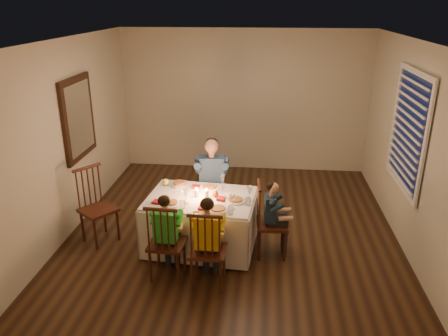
# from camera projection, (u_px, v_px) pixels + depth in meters

# --- Properties ---
(ground) EXTENTS (5.00, 5.00, 0.00)m
(ground) POSITION_uv_depth(u_px,v_px,m) (233.00, 230.00, 6.19)
(ground) COLOR black
(ground) RESTS_ON ground
(wall_left) EXTENTS (0.02, 5.00, 2.60)m
(wall_left) POSITION_uv_depth(u_px,v_px,m) (69.00, 138.00, 5.92)
(wall_left) COLOR #BCB6A0
(wall_left) RESTS_ON ground
(wall_right) EXTENTS (0.02, 5.00, 2.60)m
(wall_right) POSITION_uv_depth(u_px,v_px,m) (411.00, 148.00, 5.51)
(wall_right) COLOR #BCB6A0
(wall_right) RESTS_ON ground
(wall_back) EXTENTS (4.50, 0.02, 2.60)m
(wall_back) POSITION_uv_depth(u_px,v_px,m) (244.00, 101.00, 8.04)
(wall_back) COLOR #BCB6A0
(wall_back) RESTS_ON ground
(ceiling) EXTENTS (5.00, 5.00, 0.00)m
(ceiling) POSITION_uv_depth(u_px,v_px,m) (235.00, 40.00, 5.25)
(ceiling) COLOR white
(ceiling) RESTS_ON wall_back
(dining_table) EXTENTS (1.46, 1.11, 0.69)m
(dining_table) POSITION_uv_depth(u_px,v_px,m) (201.00, 212.00, 5.60)
(dining_table) COLOR silver
(dining_table) RESTS_ON ground
(chair_adult) EXTENTS (0.43, 0.41, 0.97)m
(chair_adult) POSITION_uv_depth(u_px,v_px,m) (212.00, 221.00, 6.45)
(chair_adult) COLOR black
(chair_adult) RESTS_ON ground
(chair_near_left) EXTENTS (0.42, 0.40, 0.97)m
(chair_near_left) POSITION_uv_depth(u_px,v_px,m) (169.00, 275.00, 5.17)
(chair_near_left) COLOR black
(chair_near_left) RESTS_ON ground
(chair_near_right) EXTENTS (0.41, 0.39, 0.97)m
(chair_near_right) POSITION_uv_depth(u_px,v_px,m) (208.00, 283.00, 5.03)
(chair_near_right) COLOR black
(chair_near_right) RESTS_ON ground
(chair_end) EXTENTS (0.41, 0.42, 0.97)m
(chair_end) POSITION_uv_depth(u_px,v_px,m) (271.00, 254.00, 5.61)
(chair_end) COLOR black
(chair_end) RESTS_ON ground
(chair_extra) EXTENTS (0.58, 0.58, 1.03)m
(chair_extra) POSITION_uv_depth(u_px,v_px,m) (102.00, 240.00, 5.93)
(chair_extra) COLOR black
(chair_extra) RESTS_ON ground
(adult) EXTENTS (0.50, 0.46, 1.27)m
(adult) POSITION_uv_depth(u_px,v_px,m) (212.00, 221.00, 6.45)
(adult) COLOR navy
(adult) RESTS_ON ground
(child_green) EXTENTS (0.36, 0.34, 1.06)m
(child_green) POSITION_uv_depth(u_px,v_px,m) (169.00, 275.00, 5.17)
(child_green) COLOR green
(child_green) RESTS_ON ground
(child_yellow) EXTENTS (0.38, 0.35, 1.09)m
(child_yellow) POSITION_uv_depth(u_px,v_px,m) (208.00, 283.00, 5.03)
(child_yellow) COLOR gold
(child_yellow) RESTS_ON ground
(child_teal) EXTENTS (0.30, 0.33, 1.00)m
(child_teal) POSITION_uv_depth(u_px,v_px,m) (271.00, 254.00, 5.61)
(child_teal) COLOR #1A2E42
(child_teal) RESTS_ON ground
(setting_adult) EXTENTS (0.28, 0.28, 0.02)m
(setting_adult) POSITION_uv_depth(u_px,v_px,m) (209.00, 188.00, 5.77)
(setting_adult) COLOR white
(setting_adult) RESTS_ON dining_table
(setting_green) EXTENTS (0.28, 0.28, 0.02)m
(setting_green) POSITION_uv_depth(u_px,v_px,m) (171.00, 203.00, 5.33)
(setting_green) COLOR white
(setting_green) RESTS_ON dining_table
(setting_yellow) EXTENTS (0.28, 0.28, 0.02)m
(setting_yellow) POSITION_uv_depth(u_px,v_px,m) (218.00, 209.00, 5.18)
(setting_yellow) COLOR white
(setting_yellow) RESTS_ON dining_table
(setting_teal) EXTENTS (0.28, 0.28, 0.02)m
(setting_teal) POSITION_uv_depth(u_px,v_px,m) (235.00, 201.00, 5.41)
(setting_teal) COLOR white
(setting_teal) RESTS_ON dining_table
(candle_left) EXTENTS (0.06, 0.06, 0.10)m
(candle_left) POSITION_uv_depth(u_px,v_px,m) (196.00, 193.00, 5.52)
(candle_left) COLOR silver
(candle_left) RESTS_ON dining_table
(candle_right) EXTENTS (0.06, 0.06, 0.10)m
(candle_right) POSITION_uv_depth(u_px,v_px,m) (206.00, 194.00, 5.50)
(candle_right) COLOR silver
(candle_right) RESTS_ON dining_table
(squash) EXTENTS (0.09, 0.09, 0.09)m
(squash) POSITION_uv_depth(u_px,v_px,m) (166.00, 182.00, 5.87)
(squash) COLOR yellow
(squash) RESTS_ON dining_table
(orange_fruit) EXTENTS (0.08, 0.08, 0.08)m
(orange_fruit) POSITION_uv_depth(u_px,v_px,m) (215.00, 194.00, 5.53)
(orange_fruit) COLOR #DE4F12
(orange_fruit) RESTS_ON dining_table
(serving_bowl) EXTENTS (0.23, 0.23, 0.05)m
(serving_bowl) POSITION_uv_depth(u_px,v_px,m) (179.00, 185.00, 5.83)
(serving_bowl) COLOR white
(serving_bowl) RESTS_ON dining_table
(wall_mirror) EXTENTS (0.06, 0.95, 1.15)m
(wall_mirror) POSITION_uv_depth(u_px,v_px,m) (78.00, 118.00, 6.13)
(wall_mirror) COLOR black
(wall_mirror) RESTS_ON wall_left
(window_blinds) EXTENTS (0.07, 1.34, 1.54)m
(window_blinds) POSITION_uv_depth(u_px,v_px,m) (408.00, 131.00, 5.53)
(window_blinds) COLOR black
(window_blinds) RESTS_ON wall_right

